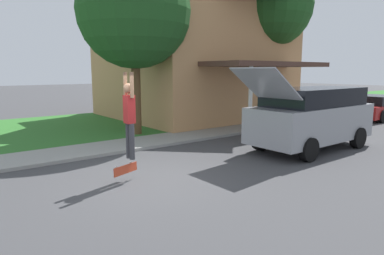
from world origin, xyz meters
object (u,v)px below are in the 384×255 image
(lawn_tree_far, at_px, (271,6))
(skateboarder, at_px, (129,114))
(car_down_street, at_px, (376,108))
(skateboard, at_px, (125,169))
(lawn_tree_near, at_px, (134,11))
(suv_parked, at_px, (312,116))

(lawn_tree_far, distance_m, skateboarder, 12.49)
(car_down_street, xyz_separation_m, skateboard, (1.44, -15.77, -0.29))
(lawn_tree_far, relative_size, skateboard, 10.60)
(skateboard, bearing_deg, lawn_tree_near, 148.63)
(lawn_tree_far, bearing_deg, suv_parked, -38.41)
(lawn_tree_far, bearing_deg, skateboard, -65.67)
(suv_parked, bearing_deg, lawn_tree_far, 141.59)
(lawn_tree_far, distance_m, suv_parked, 8.55)
(lawn_tree_far, relative_size, suv_parked, 1.50)
(suv_parked, distance_m, skateboard, 6.59)
(skateboarder, bearing_deg, lawn_tree_near, 149.78)
(suv_parked, bearing_deg, car_down_street, 102.56)
(lawn_tree_far, xyz_separation_m, suv_parked, (5.56, -4.41, -4.76))
(lawn_tree_near, distance_m, suv_parked, 7.61)
(suv_parked, distance_m, skateboarder, 6.36)
(lawn_tree_near, xyz_separation_m, car_down_street, (3.63, 12.67, -4.22))
(suv_parked, bearing_deg, skateboarder, -96.84)
(lawn_tree_near, xyz_separation_m, lawn_tree_far, (0.13, 7.83, 1.03))
(car_down_street, distance_m, skateboarder, 15.63)
(skateboarder, bearing_deg, car_down_street, 94.80)
(lawn_tree_far, bearing_deg, car_down_street, 54.17)
(skateboard, bearing_deg, lawn_tree_far, 114.33)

